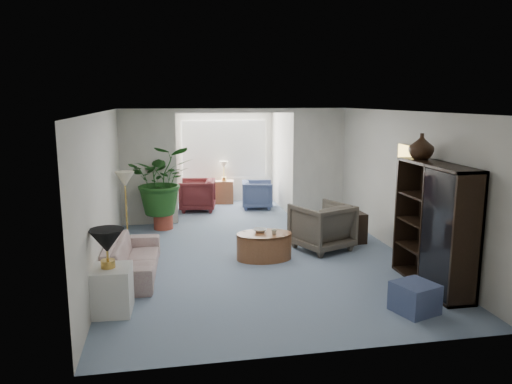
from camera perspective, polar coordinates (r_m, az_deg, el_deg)
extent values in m
plane|color=gray|center=(8.28, 0.77, -8.26)|extent=(6.00, 6.00, 0.00)
plane|color=gray|center=(12.18, -3.02, -2.08)|extent=(2.60, 2.60, 0.00)
cube|color=silver|center=(10.78, -12.37, 2.77)|extent=(1.20, 0.12, 2.50)
cube|color=silver|center=(11.31, 7.26, 3.30)|extent=(1.20, 0.12, 2.50)
cube|color=silver|center=(10.79, -2.37, 9.41)|extent=(2.60, 0.12, 0.10)
cube|color=white|center=(13.02, -3.71, 4.99)|extent=(2.20, 0.02, 1.50)
cube|color=white|center=(12.99, -3.69, 4.97)|extent=(2.20, 0.02, 1.50)
cube|color=#B2AB8F|center=(8.63, 17.20, 3.62)|extent=(0.04, 0.50, 0.40)
imported|color=beige|center=(7.91, -14.16, -7.40)|extent=(0.83, 1.94, 0.56)
cube|color=silver|center=(6.65, -16.62, -10.83)|extent=(0.57, 0.57, 0.60)
cone|color=black|center=(6.45, -16.93, -5.45)|extent=(0.44, 0.44, 0.30)
cone|color=beige|center=(9.33, -14.97, 1.45)|extent=(0.36, 0.36, 0.28)
cylinder|color=brown|center=(8.44, 0.94, -6.29)|extent=(1.07, 1.07, 0.45)
imported|color=silver|center=(8.46, 0.48, -4.47)|extent=(0.26, 0.26, 0.06)
imported|color=beige|center=(8.30, 2.10, -4.66)|extent=(0.10, 0.10, 0.09)
imported|color=#5C5648|center=(9.00, 7.64, -3.97)|extent=(1.21, 1.22, 0.85)
cube|color=black|center=(9.54, 11.06, -4.10)|extent=(0.50, 0.41, 0.57)
cube|color=black|center=(7.52, 19.97, -3.72)|extent=(0.43, 1.63, 1.81)
imported|color=black|center=(7.77, 18.63, 5.03)|extent=(0.37, 0.37, 0.39)
cube|color=#4E5C86|center=(6.75, 17.93, -11.58)|extent=(0.61, 0.61, 0.39)
cylinder|color=#9B3D2D|center=(10.56, -10.69, -3.36)|extent=(0.40, 0.40, 0.32)
imported|color=#1F4F1B|center=(10.39, -10.86, 1.39)|extent=(1.31, 1.13, 1.45)
imported|color=#4E5C86|center=(12.31, 0.17, -0.29)|extent=(0.86, 0.84, 0.69)
imported|color=maroon|center=(12.12, -6.82, -0.34)|extent=(0.97, 0.95, 0.77)
cube|color=brown|center=(12.93, -3.72, 0.02)|extent=(0.54, 0.45, 0.60)
cube|color=black|center=(7.21, 21.20, -6.57)|extent=(0.30, 0.26, 0.16)
cube|color=#474441|center=(7.33, 20.32, -2.60)|extent=(0.30, 0.26, 0.16)
cube|color=#343028|center=(7.09, 21.29, 0.62)|extent=(0.30, 0.26, 0.16)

